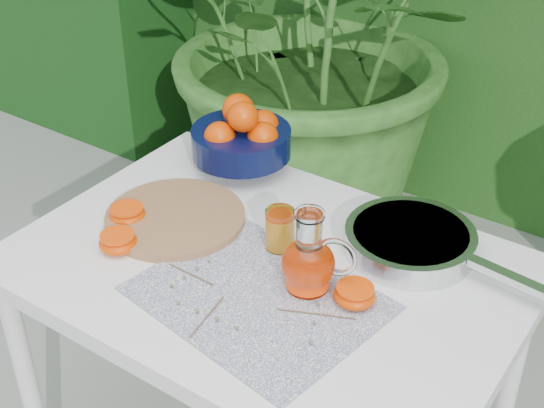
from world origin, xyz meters
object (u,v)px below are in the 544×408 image
Objects in this scene: saute_pan at (412,241)px; juice_pitcher at (309,262)px; white_table at (267,295)px; cutting_board at (175,218)px; fruit_bowl at (243,136)px.

juice_pitcher is at bearing -116.38° from saute_pan.
juice_pitcher is at bearing -10.09° from white_table.
fruit_bowl is at bearing 93.83° from cutting_board.
white_table is 0.42m from fruit_bowl.
juice_pitcher reaches higher than cutting_board.
fruit_bowl is at bearing 170.45° from saute_pan.
fruit_bowl reaches higher than cutting_board.
juice_pitcher is at bearing -38.65° from fruit_bowl.
cutting_board is 0.50m from saute_pan.
white_table is 3.20× the size of fruit_bowl.
fruit_bowl reaches higher than juice_pitcher.
fruit_bowl is 0.65× the size of saute_pan.
saute_pan is at bearing -9.55° from fruit_bowl.
white_table is 0.26m from cutting_board.
white_table is at bearing 169.91° from juice_pitcher.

